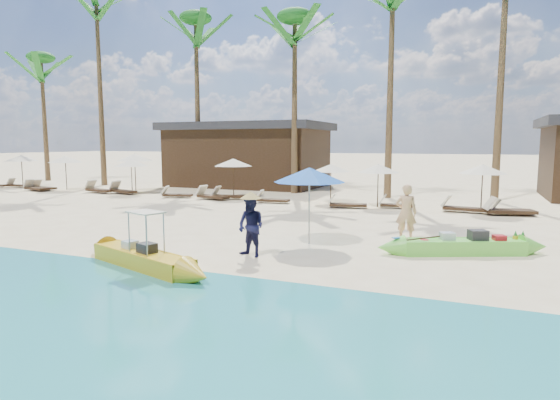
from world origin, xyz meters
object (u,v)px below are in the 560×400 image
at_px(green_canoe, 462,246).
at_px(blue_umbrella, 309,175).
at_px(yellow_canoe, 142,258).
at_px(tourist, 406,212).

xyz_separation_m(green_canoe, blue_umbrella, (-4.21, -0.36, 1.81)).
height_order(yellow_canoe, tourist, tourist).
distance_m(green_canoe, yellow_canoe, 8.28).
relative_size(green_canoe, tourist, 2.78).
height_order(green_canoe, yellow_canoe, yellow_canoe).
height_order(green_canoe, tourist, tourist).
height_order(tourist, blue_umbrella, blue_umbrella).
distance_m(yellow_canoe, tourist, 7.77).
bearing_deg(green_canoe, yellow_canoe, -171.97).
xyz_separation_m(tourist, blue_umbrella, (-2.56, -1.55, 1.17)).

